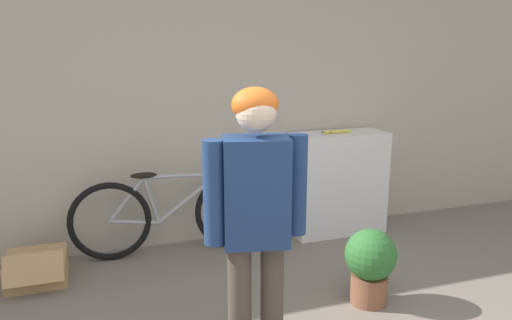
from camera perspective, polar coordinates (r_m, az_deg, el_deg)
wall_back at (r=4.50m, az=-5.32°, el=6.81°), size 8.00×0.07×2.60m
side_shelf at (r=4.85m, az=9.33°, el=-2.60°), size 0.90×0.37×0.98m
person at (r=2.63m, az=-0.01°, el=-5.51°), size 0.56×0.29×1.60m
bicycle at (r=4.39m, az=-9.45°, el=-6.05°), size 1.75×0.46×0.76m
banana at (r=4.70m, az=9.21°, el=3.23°), size 0.31×0.08×0.04m
cardboard_box at (r=4.29m, az=-23.73°, el=-11.25°), size 0.44×0.51×0.30m
potted_plant at (r=3.65m, az=12.93°, el=-11.35°), size 0.36×0.36×0.55m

